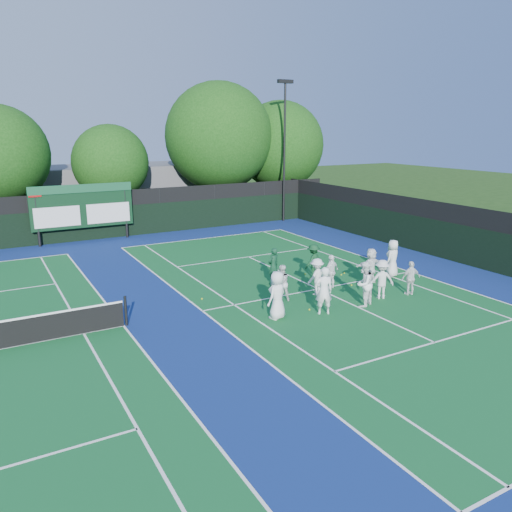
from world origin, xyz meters
TOP-DOWN VIEW (x-y plane):
  - ground at (0.00, 0.00)m, footprint 120.00×120.00m
  - court_apron at (-6.00, 1.00)m, footprint 34.00×32.00m
  - near_court at (0.00, 1.00)m, footprint 11.05×23.85m
  - back_fence at (-6.00, 16.00)m, footprint 34.00×0.08m
  - divider_fence_right at (9.00, 1.00)m, footprint 0.08×32.00m
  - scoreboard at (-7.01, 15.59)m, footprint 6.00×0.21m
  - clubhouse at (-2.00, 24.00)m, footprint 18.00×6.00m
  - light_pole_right at (7.50, 15.70)m, footprint 1.20×0.30m
  - tree_b at (-10.88, 19.58)m, footprint 6.14×6.14m
  - tree_c at (-4.07, 19.58)m, footprint 5.18×5.18m
  - tree_d at (4.18, 19.58)m, footprint 8.11×8.11m
  - tree_e at (9.64, 19.58)m, footprint 7.08×7.08m
  - tennis_ball_0 at (-1.85, -0.94)m, footprint 0.07×0.07m
  - tennis_ball_1 at (2.50, 2.32)m, footprint 0.07×0.07m
  - tennis_ball_2 at (1.56, 0.66)m, footprint 0.07×0.07m
  - tennis_ball_3 at (-4.97, 2.24)m, footprint 0.07×0.07m
  - tennis_ball_4 at (0.77, 3.11)m, footprint 0.07×0.07m
  - tennis_ball_5 at (2.20, 2.17)m, footprint 0.07×0.07m
  - player_front_0 at (-3.37, -1.03)m, footprint 1.04×0.89m
  - player_front_1 at (-1.62, -1.50)m, footprint 0.79×0.65m
  - player_front_2 at (0.28, -1.55)m, footprint 1.08×0.97m
  - player_front_3 at (1.53, -1.21)m, footprint 1.21×0.98m
  - player_front_4 at (2.93, -1.46)m, footprint 0.91×0.51m
  - player_back_0 at (-2.21, 0.53)m, footprint 0.83×0.70m
  - player_back_1 at (-0.50, 0.48)m, footprint 1.11×0.78m
  - player_back_2 at (0.55, 0.84)m, footprint 0.96×0.61m
  - player_back_3 at (2.56, 0.59)m, footprint 1.55×0.64m
  - player_back_4 at (4.17, 0.89)m, footprint 1.00×0.81m
  - coach_left at (-1.34, 2.59)m, footprint 0.70×0.55m
  - coach_right at (0.81, 2.55)m, footprint 1.17×0.87m

SIDE VIEW (x-z plane):
  - ground at x=0.00m, z-range 0.00..0.00m
  - court_apron at x=-6.00m, z-range 0.00..0.01m
  - near_court at x=0.00m, z-range 0.01..0.01m
  - tennis_ball_0 at x=-1.85m, z-range 0.00..0.07m
  - tennis_ball_1 at x=2.50m, z-range 0.00..0.07m
  - tennis_ball_2 at x=1.56m, z-range 0.00..0.07m
  - tennis_ball_3 at x=-4.97m, z-range 0.00..0.07m
  - tennis_ball_4 at x=0.77m, z-range 0.00..0.07m
  - tennis_ball_5 at x=2.20m, z-range 0.00..0.07m
  - player_front_4 at x=2.93m, z-range 0.00..1.46m
  - player_back_0 at x=-2.21m, z-range 0.00..1.51m
  - player_back_2 at x=0.55m, z-range 0.00..1.52m
  - player_back_1 at x=-0.50m, z-range 0.00..1.57m
  - coach_right at x=0.81m, z-range 0.00..1.60m
  - player_back_3 at x=2.56m, z-range 0.00..1.62m
  - player_front_3 at x=1.53m, z-range 0.00..1.63m
  - coach_left at x=-1.34m, z-range 0.00..1.67m
  - player_back_4 at x=4.17m, z-range 0.00..1.77m
  - player_front_0 at x=-3.37m, z-range 0.00..1.80m
  - player_front_2 at x=0.28m, z-range 0.00..1.81m
  - player_front_1 at x=-1.62m, z-range 0.00..1.84m
  - back_fence at x=-6.00m, z-range -0.14..2.86m
  - divider_fence_right at x=9.00m, z-range -0.14..2.86m
  - clubhouse at x=-2.00m, z-range 0.00..4.00m
  - scoreboard at x=-7.01m, z-range 0.42..3.97m
  - tree_c at x=-4.07m, z-range 0.82..7.91m
  - tree_b at x=-10.88m, z-range 0.91..9.18m
  - tree_e at x=9.64m, z-range 0.77..9.77m
  - tree_d at x=4.18m, z-range 0.85..11.09m
  - light_pole_right at x=7.50m, z-range 1.24..11.36m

